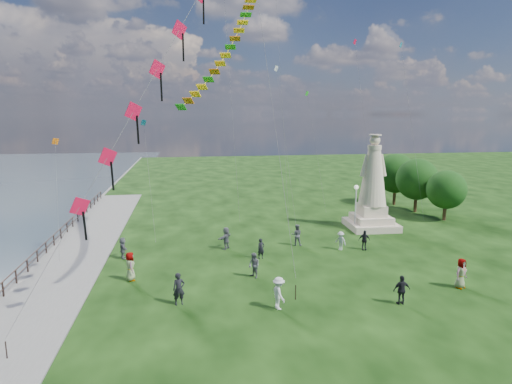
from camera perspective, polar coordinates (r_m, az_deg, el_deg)
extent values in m
cube|color=slate|center=(33.33, -28.40, -9.86)|extent=(0.30, 160.00, 0.60)
cube|color=slate|center=(30.71, -25.16, -10.77)|extent=(5.00, 60.00, 0.10)
cylinder|color=black|center=(29.52, -30.66, -11.17)|extent=(0.11, 0.11, 1.00)
cylinder|color=black|center=(31.27, -29.34, -9.88)|extent=(0.11, 0.11, 1.00)
cylinder|color=black|center=(33.05, -28.17, -8.72)|extent=(0.11, 0.11, 1.00)
cylinder|color=black|center=(34.85, -27.13, -7.68)|extent=(0.11, 0.11, 1.00)
cylinder|color=black|center=(36.67, -26.19, -6.74)|extent=(0.11, 0.11, 1.00)
cylinder|color=black|center=(38.51, -25.35, -5.89)|extent=(0.11, 0.11, 1.00)
cylinder|color=black|center=(40.37, -24.58, -5.12)|extent=(0.11, 0.11, 1.00)
cylinder|color=black|center=(42.23, -23.88, -4.41)|extent=(0.11, 0.11, 1.00)
cylinder|color=black|center=(44.11, -23.25, -3.76)|extent=(0.11, 0.11, 1.00)
cylinder|color=black|center=(46.00, -22.67, -3.17)|extent=(0.11, 0.11, 1.00)
cylinder|color=black|center=(47.90, -22.13, -2.62)|extent=(0.11, 0.11, 1.00)
cylinder|color=black|center=(49.81, -21.64, -2.11)|extent=(0.11, 0.11, 1.00)
cylinder|color=black|center=(51.72, -21.18, -1.65)|extent=(0.11, 0.11, 1.00)
cylinder|color=black|center=(53.64, -20.75, -1.21)|extent=(0.11, 0.11, 1.00)
cylinder|color=black|center=(55.57, -20.36, -0.80)|extent=(0.11, 0.11, 1.00)
cylinder|color=black|center=(57.50, -19.99, -0.43)|extent=(0.11, 0.11, 1.00)
cube|color=black|center=(32.90, -28.24, -7.93)|extent=(0.06, 52.00, 0.06)
cube|color=black|center=(33.03, -28.18, -8.64)|extent=(0.06, 52.00, 0.06)
cube|color=beige|center=(41.95, 15.06, -4.24)|extent=(4.54, 4.54, 0.62)
cube|color=beige|center=(41.80, 15.10, -3.42)|extent=(3.46, 3.46, 0.62)
cube|color=beige|center=(41.62, 15.15, -2.32)|extent=(2.38, 2.38, 1.03)
cylinder|color=beige|center=(40.78, 15.54, 5.75)|extent=(1.30, 1.30, 0.41)
sphere|color=beige|center=(40.74, 15.58, 6.64)|extent=(0.95, 0.95, 0.95)
cylinder|color=beige|center=(40.71, 15.62, 7.34)|extent=(1.13, 1.13, 0.10)
cylinder|color=silver|center=(40.44, 13.11, -2.28)|extent=(0.12, 0.12, 3.92)
sphere|color=white|center=(40.05, 13.23, 0.62)|extent=(0.39, 0.39, 0.39)
cylinder|color=#382314|center=(50.08, 20.50, -1.25)|extent=(0.36, 0.36, 2.25)
sphere|color=#17350E|center=(49.66, 20.68, 1.61)|extent=(4.49, 4.49, 4.49)
cylinder|color=#382314|center=(47.33, 23.85, -2.31)|extent=(0.36, 0.36, 1.94)
sphere|color=#17350E|center=(46.94, 24.04, 0.30)|extent=(3.89, 3.89, 3.89)
cylinder|color=#382314|center=(53.32, 17.97, -0.39)|extent=(0.36, 0.36, 2.32)
sphere|color=#17350E|center=(52.92, 18.13, 2.39)|extent=(4.64, 4.64, 4.64)
imported|color=black|center=(24.98, -10.25, -12.61)|extent=(0.75, 0.57, 1.85)
imported|color=#595960|center=(28.40, -0.26, -9.76)|extent=(0.83, 0.95, 1.67)
imported|color=silver|center=(24.13, 3.05, -13.33)|extent=(0.85, 1.28, 1.83)
imported|color=black|center=(25.99, 18.85, -12.26)|extent=(1.00, 0.51, 1.70)
imported|color=#595960|center=(29.62, 25.65, -9.74)|extent=(1.07, 0.89, 1.89)
imported|color=#595960|center=(33.57, -17.34, -7.11)|extent=(1.00, 1.61, 1.61)
imported|color=black|center=(31.97, 0.67, -7.56)|extent=(0.65, 0.52, 1.55)
imported|color=#595960|center=(35.26, 5.44, -5.72)|extent=(0.97, 0.74, 1.76)
imported|color=silver|center=(34.66, 11.22, -6.39)|extent=(0.94, 1.07, 1.49)
imported|color=black|center=(35.05, 14.23, -6.24)|extent=(0.97, 0.56, 1.59)
imported|color=#595960|center=(29.07, -16.42, -9.50)|extent=(0.77, 1.03, 1.89)
imported|color=#595960|center=(34.28, -4.02, -6.15)|extent=(1.57, 1.74, 1.78)
cylinder|color=black|center=(22.61, -30.33, -17.82)|extent=(0.06, 0.06, 0.90)
cube|color=red|center=(22.13, -22.43, -1.80)|extent=(0.87, 0.64, 1.03)
cube|color=black|center=(22.20, -21.87, -4.24)|extent=(0.10, 0.28, 1.48)
cube|color=red|center=(22.61, -19.16, 4.42)|extent=(0.87, 0.64, 1.03)
cube|color=black|center=(22.59, -18.62, 2.02)|extent=(0.10, 0.28, 1.48)
cube|color=red|center=(23.41, -16.03, 10.29)|extent=(0.87, 0.64, 1.03)
cube|color=black|center=(23.30, -15.50, 7.97)|extent=(0.10, 0.28, 1.48)
cube|color=red|center=(24.50, -13.03, 15.67)|extent=(0.87, 0.64, 1.03)
cube|color=black|center=(24.31, -12.52, 13.48)|extent=(0.10, 0.28, 1.48)
cube|color=red|center=(25.84, -10.18, 20.51)|extent=(0.87, 0.64, 1.03)
cube|color=black|center=(25.59, -9.69, 18.47)|extent=(0.10, 0.28, 1.48)
cube|color=black|center=(27.09, -7.01, 22.90)|extent=(0.10, 0.28, 1.48)
cylinder|color=black|center=(25.48, 5.31, -13.17)|extent=(0.06, 0.06, 0.90)
cube|color=yellow|center=(29.50, -0.71, 24.18)|extent=(0.74, 0.61, 0.15)
cube|color=#CD5D0D|center=(28.91, -1.02, 23.40)|extent=(0.71, 0.60, 0.16)
cube|color=#1A901B|center=(28.31, -1.38, 22.56)|extent=(0.71, 0.62, 0.17)
cube|color=yellow|center=(27.71, -1.81, 21.67)|extent=(0.71, 0.64, 0.18)
cube|color=yellow|center=(27.12, -2.29, 20.72)|extent=(0.71, 0.66, 0.19)
cube|color=#CD5D0D|center=(26.53, -2.83, 19.74)|extent=(0.70, 0.67, 0.20)
cube|color=#1A901B|center=(25.96, -3.43, 18.74)|extent=(0.70, 0.68, 0.22)
cube|color=yellow|center=(25.40, -4.09, 17.72)|extent=(0.69, 0.69, 0.23)
cube|color=yellow|center=(24.85, -4.80, 16.69)|extent=(0.68, 0.69, 0.24)
cube|color=#CD5D0D|center=(24.32, -5.56, 15.68)|extent=(0.67, 0.69, 0.26)
cube|color=#1A901B|center=(23.81, -6.37, 14.68)|extent=(0.66, 0.69, 0.27)
cube|color=yellow|center=(23.31, -7.22, 13.72)|extent=(0.65, 0.68, 0.28)
cube|color=yellow|center=(22.83, -8.11, 12.80)|extent=(0.63, 0.68, 0.29)
cube|color=#CD5D0D|center=(22.37, -9.03, 11.92)|extent=(0.61, 0.67, 0.30)
cube|color=#1A901B|center=(21.92, -9.98, 11.10)|extent=(0.60, 0.66, 0.31)
cube|color=teal|center=(40.26, -14.77, 8.95)|extent=(0.51, 0.39, 0.57)
cylinder|color=#595959|center=(38.14, -14.02, 1.51)|extent=(1.02, 5.01, 9.82)
cube|color=silver|center=(43.39, 2.70, 16.14)|extent=(0.51, 0.39, 0.57)
cylinder|color=#595959|center=(40.94, 4.04, 6.00)|extent=(1.02, 5.02, 14.96)
cube|color=red|center=(48.13, 13.05, 18.94)|extent=(0.51, 0.39, 0.57)
cylinder|color=#595959|center=(45.46, 14.38, 8.03)|extent=(1.02, 5.02, 17.98)
cylinder|color=#595959|center=(43.95, -3.37, 13.04)|extent=(1.02, 5.02, 25.29)
cube|color=#1A901B|center=(50.21, 6.81, 12.91)|extent=(0.51, 0.39, 0.57)
cylinder|color=#595959|center=(48.08, 8.05, 5.32)|extent=(1.02, 5.02, 12.89)
cube|color=#CD5D0D|center=(38.02, -25.19, 6.14)|extent=(0.51, 0.39, 0.57)
cylinder|color=#595959|center=(35.98, -24.97, -0.80)|extent=(1.02, 5.01, 8.42)
cylinder|color=#595959|center=(43.47, 3.21, 16.43)|extent=(1.02, 5.02, 30.38)
cube|color=teal|center=(49.42, 18.76, 18.08)|extent=(0.51, 0.39, 0.57)
cylinder|color=#595959|center=(46.97, 20.11, 7.61)|extent=(1.02, 5.02, 17.67)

